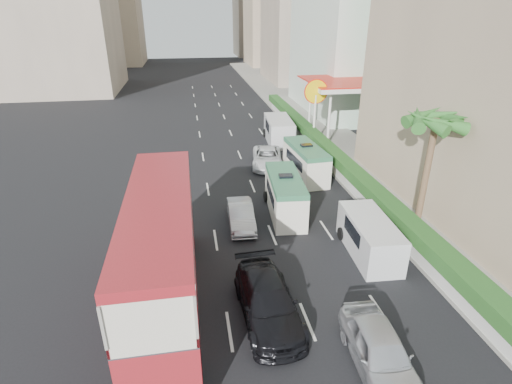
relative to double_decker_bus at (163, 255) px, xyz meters
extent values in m
plane|color=black|center=(6.00, 0.00, -2.53)|extent=(200.00, 200.00, 0.00)
cube|color=maroon|center=(0.00, 0.00, 0.00)|extent=(2.50, 11.00, 5.06)
imported|color=silver|center=(4.02, 6.40, -2.53)|extent=(1.55, 4.10, 1.34)
imported|color=silver|center=(7.39, -4.65, -2.53)|extent=(2.08, 4.67, 1.56)
imported|color=black|center=(4.05, -1.44, -2.53)|extent=(2.41, 5.46, 1.56)
imported|color=silver|center=(7.47, 15.92, -2.53)|extent=(3.18, 5.39, 1.41)
cube|color=silver|center=(6.92, 7.53, -1.31)|extent=(2.26, 5.62, 2.43)
cube|color=silver|center=(9.85, 13.12, -1.31)|extent=(2.20, 5.61, 2.44)
cube|color=silver|center=(10.14, 2.37, -1.57)|extent=(2.19, 4.91, 1.92)
cube|color=silver|center=(9.86, 22.25, -1.41)|extent=(2.63, 5.73, 2.23)
cube|color=#99968C|center=(15.00, 25.00, -2.44)|extent=(6.00, 120.00, 0.18)
cube|color=silver|center=(12.20, 14.00, -1.85)|extent=(0.30, 44.00, 1.00)
cube|color=#2D6626|center=(12.20, 14.00, -1.00)|extent=(1.10, 44.00, 0.70)
cylinder|color=brown|center=(13.80, 4.00, 0.85)|extent=(0.36, 0.36, 6.40)
cube|color=silver|center=(16.00, 23.00, 0.22)|extent=(6.50, 8.00, 5.50)
camera|label=1|loc=(1.39, -14.10, 9.02)|focal=28.00mm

